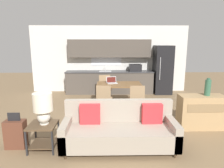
# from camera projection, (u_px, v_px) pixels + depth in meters

# --- Properties ---
(ground_plane) EXTENTS (20.00, 20.00, 0.00)m
(ground_plane) POSITION_uv_depth(u_px,v_px,m) (111.00, 145.00, 4.01)
(ground_plane) COLOR #7F6647
(wall_back) EXTENTS (6.40, 0.07, 2.70)m
(wall_back) POSITION_uv_depth(u_px,v_px,m) (109.00, 59.00, 8.26)
(wall_back) COLOR silver
(wall_back) RESTS_ON ground_plane
(kitchen_counter) EXTENTS (3.50, 0.65, 2.15)m
(kitchen_counter) POSITION_uv_depth(u_px,v_px,m) (110.00, 72.00, 8.07)
(kitchen_counter) COLOR #4C443D
(kitchen_counter) RESTS_ON ground_plane
(refrigerator) EXTENTS (0.68, 0.74, 1.92)m
(refrigerator) POSITION_uv_depth(u_px,v_px,m) (163.00, 70.00, 7.99)
(refrigerator) COLOR black
(refrigerator) RESTS_ON ground_plane
(dining_table) EXTENTS (1.40, 0.89, 0.75)m
(dining_table) POSITION_uv_depth(u_px,v_px,m) (119.00, 86.00, 6.30)
(dining_table) COLOR brown
(dining_table) RESTS_ON ground_plane
(couch) EXTENTS (2.16, 0.80, 0.90)m
(couch) POSITION_uv_depth(u_px,v_px,m) (119.00, 130.00, 3.90)
(couch) COLOR #3D2D1E
(couch) RESTS_ON ground_plane
(side_table) EXTENTS (0.51, 0.51, 0.51)m
(side_table) POSITION_uv_depth(u_px,v_px,m) (43.00, 132.00, 3.82)
(side_table) COLOR brown
(side_table) RESTS_ON ground_plane
(table_lamp) EXTENTS (0.36, 0.36, 0.60)m
(table_lamp) POSITION_uv_depth(u_px,v_px,m) (43.00, 106.00, 3.73)
(table_lamp) COLOR silver
(table_lamp) RESTS_ON side_table
(credenza) EXTENTS (1.06, 0.45, 0.80)m
(credenza) POSITION_uv_depth(u_px,v_px,m) (201.00, 112.00, 4.77)
(credenza) COLOR tan
(credenza) RESTS_ON ground_plane
(vase) EXTENTS (0.14, 0.14, 0.41)m
(vase) POSITION_uv_depth(u_px,v_px,m) (208.00, 87.00, 4.66)
(vase) COLOR #336047
(vase) RESTS_ON credenza
(dining_chair_near_left) EXTENTS (0.47, 0.47, 0.89)m
(dining_chair_near_left) POSITION_uv_depth(u_px,v_px,m) (104.00, 98.00, 5.57)
(dining_chair_near_left) COLOR #997A56
(dining_chair_near_left) RESTS_ON ground_plane
(dining_chair_far_left) EXTENTS (0.47, 0.47, 0.89)m
(dining_chair_far_left) POSITION_uv_depth(u_px,v_px,m) (105.00, 86.00, 7.08)
(dining_chair_far_left) COLOR #997A56
(dining_chair_far_left) RESTS_ON ground_plane
(dining_chair_near_right) EXTENTS (0.42, 0.42, 0.89)m
(dining_chair_near_right) POSITION_uv_depth(u_px,v_px,m) (137.00, 98.00, 5.55)
(dining_chair_near_right) COLOR #997A56
(dining_chair_near_right) RESTS_ON ground_plane
(laptop) EXTENTS (0.37, 0.32, 0.20)m
(laptop) POSITION_uv_depth(u_px,v_px,m) (112.00, 82.00, 6.40)
(laptop) COLOR #B7BABC
(laptop) RESTS_ON dining_table
(suitcase) EXTENTS (0.39, 0.22, 0.72)m
(suitcase) POSITION_uv_depth(u_px,v_px,m) (16.00, 134.00, 3.88)
(suitcase) COLOR brown
(suitcase) RESTS_ON ground_plane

